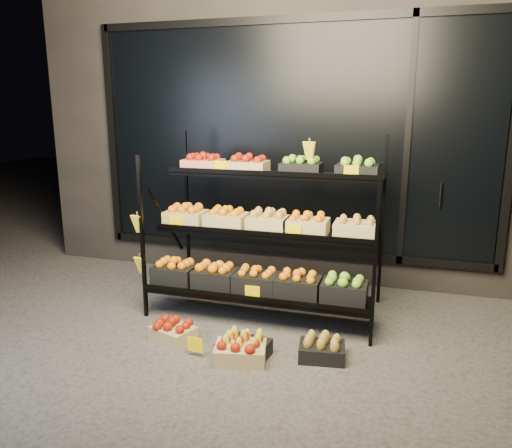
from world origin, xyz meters
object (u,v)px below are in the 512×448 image
(display_rack, at_px, (263,231))
(floor_crate_midleft, at_px, (244,346))
(floor_crate_left, at_px, (173,330))
(floor_crate_midright, at_px, (240,350))

(display_rack, distance_m, floor_crate_midleft, 1.13)
(display_rack, relative_size, floor_crate_left, 5.36)
(floor_crate_midleft, bearing_deg, floor_crate_left, 179.32)
(floor_crate_left, height_order, floor_crate_midright, floor_crate_midright)
(floor_crate_midleft, height_order, floor_crate_midright, floor_crate_midright)
(display_rack, distance_m, floor_crate_midright, 1.19)
(floor_crate_left, distance_m, floor_crate_midright, 0.68)
(floor_crate_midleft, bearing_deg, floor_crate_midright, -84.99)
(display_rack, bearing_deg, floor_crate_midleft, -83.49)
(floor_crate_left, bearing_deg, floor_crate_midleft, 11.69)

